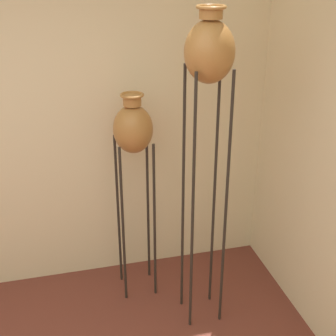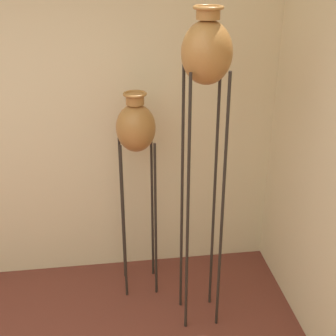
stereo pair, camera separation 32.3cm
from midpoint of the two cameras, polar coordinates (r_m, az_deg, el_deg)
wall_back at (r=3.67m, az=-17.08°, el=5.52°), size 8.19×0.06×2.70m
vase_stand_tall at (r=2.84m, az=8.04°, el=12.37°), size 0.30×0.30×2.22m
vase_stand_medium at (r=3.31m, az=-1.14°, el=4.25°), size 0.28×0.28×1.62m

